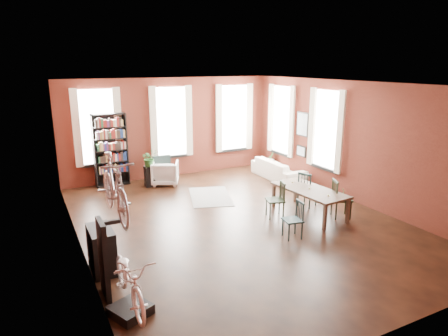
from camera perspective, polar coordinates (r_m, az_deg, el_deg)
room at (r=9.62m, az=1.53°, el=5.78°), size 9.00×9.04×3.22m
dining_table at (r=10.05m, az=12.01°, el=-4.77°), size 1.04×2.02×0.66m
dining_chair_a at (r=8.69m, az=9.77°, el=-7.31°), size 0.43×0.43×0.81m
dining_chair_b at (r=9.73m, az=7.30°, el=-4.54°), size 0.51×0.51×0.88m
dining_chair_c at (r=10.05m, az=16.46°, el=-4.25°), size 0.57×0.57×0.93m
dining_chair_d at (r=10.63m, az=11.85°, el=-2.96°), size 0.55×0.55×0.92m
bookshelf at (r=12.50m, az=-15.90°, el=2.50°), size 1.00×0.32×2.20m
white_armchair at (r=12.39m, az=-8.41°, el=-0.54°), size 1.01×0.99×0.80m
cream_sofa at (r=13.02m, az=7.77°, el=0.28°), size 0.61×2.08×0.81m
striped_rug at (r=11.24m, az=-1.97°, el=-4.08°), size 1.58×2.00×0.01m
bike_trainer at (r=6.46m, az=-13.22°, el=-19.15°), size 0.68×0.68×0.15m
bike_wall_rack at (r=6.70m, az=-16.84°, el=-12.42°), size 0.16×0.60×1.30m
console_table at (r=7.63m, az=-17.07°, el=-11.07°), size 0.40×0.80×0.80m
plant_stand at (r=12.31m, az=-10.53°, el=-1.18°), size 0.32×0.32×0.62m
plant_by_sofa at (r=14.06m, az=6.48°, el=0.29°), size 0.56×0.73×0.29m
plant_small at (r=11.45m, az=16.61°, el=-4.05°), size 0.40×0.38×0.13m
bicycle_floor at (r=6.06m, az=-13.52°, el=-12.05°), size 0.56×0.84×1.60m
bicycle_hung at (r=6.22m, az=-15.59°, el=0.19°), size 0.47×1.00×1.66m
plant_on_stand at (r=12.19m, az=-10.61°, el=1.15°), size 0.57×0.61×0.41m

